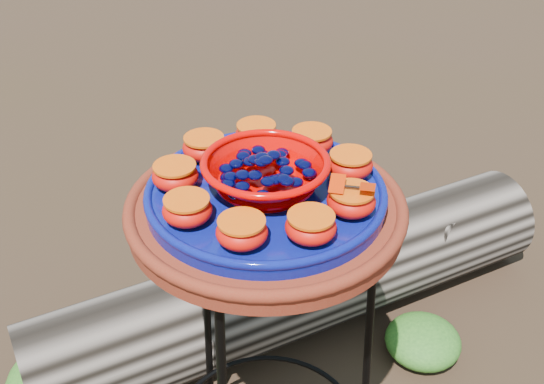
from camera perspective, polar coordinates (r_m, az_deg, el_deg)
plant_stand at (r=1.39m, az=-0.44°, el=-14.14°), size 0.44×0.44×0.70m
terracotta_saucer at (r=1.15m, az=-0.52°, el=-1.66°), size 0.46×0.46×0.04m
cobalt_plate at (r=1.13m, az=-0.53°, el=-0.34°), size 0.40×0.40×0.03m
red_bowl at (r=1.11m, az=-0.54°, el=1.40°), size 0.20×0.20×0.05m
glass_gems at (r=1.08m, az=-0.55°, el=3.22°), size 0.15×0.15×0.03m
orange_half_0 at (r=1.06m, az=6.64°, el=-0.79°), size 0.08×0.08×0.04m
orange_half_1 at (r=1.15m, az=6.56°, el=2.28°), size 0.08×0.08×0.04m
orange_half_2 at (r=1.22m, az=3.33°, el=4.28°), size 0.08×0.08×0.04m
orange_half_3 at (r=1.24m, az=-1.32°, el=4.80°), size 0.08×0.08×0.04m
orange_half_4 at (r=1.20m, az=-5.69°, el=3.72°), size 0.08×0.08×0.04m
orange_half_5 at (r=1.13m, az=-8.09°, el=1.33°), size 0.08×0.08×0.04m
orange_half_6 at (r=1.04m, az=-7.10°, el=-1.52°), size 0.08×0.08×0.04m
orange_half_7 at (r=0.99m, az=-2.54°, el=-3.37°), size 0.08×0.08×0.04m
orange_half_8 at (r=1.00m, az=3.26°, el=-2.95°), size 0.08×0.08×0.04m
butterfly at (r=1.05m, az=6.74°, el=0.50°), size 0.10×0.09×0.01m
driftwood_log at (r=1.88m, az=2.22°, el=-7.78°), size 1.51×0.68×0.27m
foliage_right at (r=1.90m, az=12.52°, el=-11.99°), size 0.20×0.20×0.10m
foliage_back at (r=1.78m, az=-16.17°, el=-14.87°), size 0.33×0.33×0.17m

